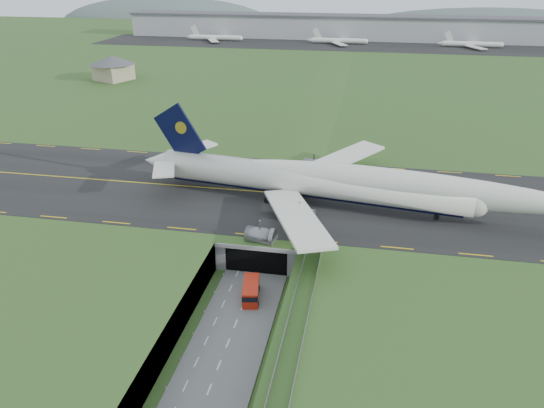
# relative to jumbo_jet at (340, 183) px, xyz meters

# --- Properties ---
(ground) EXTENTS (900.00, 900.00, 0.00)m
(ground) POSITION_rel_jumbo_jet_xyz_m (-13.95, -28.62, -11.51)
(ground) COLOR #2C4E1F
(ground) RESTS_ON ground
(airfield_deck) EXTENTS (800.00, 800.00, 6.00)m
(airfield_deck) POSITION_rel_jumbo_jet_xyz_m (-13.95, -28.62, -8.51)
(airfield_deck) COLOR gray
(airfield_deck) RESTS_ON ground
(trench_road) EXTENTS (12.00, 75.00, 0.20)m
(trench_road) POSITION_rel_jumbo_jet_xyz_m (-13.95, -36.12, -11.41)
(trench_road) COLOR slate
(trench_road) RESTS_ON ground
(taxiway) EXTENTS (800.00, 44.00, 0.18)m
(taxiway) POSITION_rel_jumbo_jet_xyz_m (-13.95, 4.38, -5.42)
(taxiway) COLOR black
(taxiway) RESTS_ON airfield_deck
(tunnel_portal) EXTENTS (17.00, 22.30, 6.00)m
(tunnel_portal) POSITION_rel_jumbo_jet_xyz_m (-13.95, -11.91, -8.17)
(tunnel_portal) COLOR gray
(tunnel_portal) RESTS_ON ground
(guideway) EXTENTS (3.00, 53.00, 7.05)m
(guideway) POSITION_rel_jumbo_jet_xyz_m (-2.95, -47.73, -6.19)
(guideway) COLOR #A8A8A3
(guideway) RESTS_ON ground
(jumbo_jet) EXTENTS (96.39, 61.22, 20.46)m
(jumbo_jet) POSITION_rel_jumbo_jet_xyz_m (0.00, 0.00, 0.00)
(jumbo_jet) COLOR white
(jumbo_jet) RESTS_ON ground
(shuttle_tram) EXTENTS (3.97, 7.72, 3.01)m
(shuttle_tram) POSITION_rel_jumbo_jet_xyz_m (-13.10, -28.85, -9.85)
(shuttle_tram) COLOR red
(shuttle_tram) RESTS_ON ground
(service_building) EXTENTS (25.42, 25.42, 10.62)m
(service_building) POSITION_rel_jumbo_jet_xyz_m (-108.43, 115.65, 0.78)
(service_building) COLOR tan
(service_building) RESTS_ON ground
(cargo_terminal) EXTENTS (320.00, 67.00, 15.60)m
(cargo_terminal) POSITION_rel_jumbo_jet_xyz_m (-13.99, 270.79, 2.45)
(cargo_terminal) COLOR #B2B2B2
(cargo_terminal) RESTS_ON ground
(distant_hills) EXTENTS (700.00, 91.00, 60.00)m
(distant_hills) POSITION_rel_jumbo_jet_xyz_m (50.43, 401.38, -15.51)
(distant_hills) COLOR #55665F
(distant_hills) RESTS_ON ground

